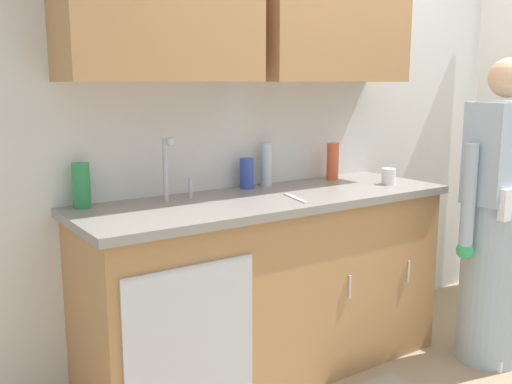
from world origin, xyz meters
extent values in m
cube|color=silver|center=(0.00, 1.05, 1.35)|extent=(4.80, 0.10, 2.70)
cube|color=#B27F4C|center=(-1.04, 0.83, 1.85)|extent=(0.91, 0.34, 0.70)
cube|color=#B27F4C|center=(-0.05, 0.83, 1.85)|extent=(0.91, 0.34, 0.70)
cube|color=#B27F4C|center=(-0.55, 0.70, 0.45)|extent=(1.90, 0.60, 0.90)
cube|color=#B7BABF|center=(-1.15, 0.39, 0.41)|extent=(0.60, 0.01, 0.72)
cylinder|color=silver|center=(-0.27, 0.39, 0.50)|extent=(0.01, 0.01, 0.12)
cylinder|color=silver|center=(0.16, 0.39, 0.50)|extent=(0.01, 0.01, 0.12)
cube|color=gray|center=(-0.55, 0.70, 0.92)|extent=(1.96, 0.66, 0.04)
cube|color=#B7BABF|center=(-0.99, 0.70, 0.92)|extent=(0.50, 0.36, 0.03)
cylinder|color=#B7BABF|center=(-1.03, 0.85, 1.09)|extent=(0.02, 0.02, 0.30)
sphere|color=#B7BABF|center=(-1.03, 0.79, 1.23)|extent=(0.04, 0.04, 0.04)
cylinder|color=#B7BABF|center=(-0.90, 0.85, 0.99)|extent=(0.02, 0.02, 0.10)
cube|color=white|center=(0.53, 0.11, 0.03)|extent=(0.20, 0.26, 0.06)
cylinder|color=#A3B7C6|center=(0.53, 0.13, 0.44)|extent=(0.34, 0.34, 0.88)
cube|color=#A3B7C6|center=(0.53, 0.13, 1.14)|extent=(0.38, 0.22, 0.52)
sphere|color=#E2AF86|center=(0.53, 0.13, 1.52)|extent=(0.20, 0.20, 0.20)
cylinder|color=#A3B7C6|center=(0.30, 0.15, 0.93)|extent=(0.07, 0.07, 0.55)
sphere|color=#33B266|center=(0.30, 0.15, 0.65)|extent=(0.09, 0.09, 0.09)
cylinder|color=#334CB2|center=(-0.53, 0.93, 1.02)|extent=(0.07, 0.07, 0.16)
cylinder|color=#2D8C4C|center=(-1.41, 0.93, 1.04)|extent=(0.08, 0.08, 0.21)
cylinder|color=#E05933|center=(0.04, 0.89, 1.05)|extent=(0.07, 0.07, 0.21)
cylinder|color=silver|center=(-0.39, 0.93, 1.06)|extent=(0.06, 0.06, 0.24)
cylinder|color=white|center=(0.20, 0.60, 0.98)|extent=(0.08, 0.08, 0.09)
cube|color=silver|center=(-0.48, 0.56, 0.94)|extent=(0.08, 0.24, 0.01)
camera|label=1|loc=(-2.20, -1.63, 1.50)|focal=40.87mm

